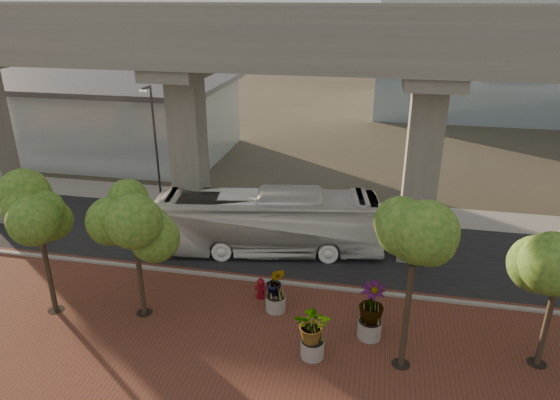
# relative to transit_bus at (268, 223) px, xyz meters

# --- Properties ---
(ground) EXTENTS (160.00, 160.00, 0.00)m
(ground) POSITION_rel_transit_bus_xyz_m (1.54, -1.15, -1.67)
(ground) COLOR #343026
(ground) RESTS_ON ground
(brick_plaza) EXTENTS (70.00, 13.00, 0.06)m
(brick_plaza) POSITION_rel_transit_bus_xyz_m (1.54, -9.15, -1.64)
(brick_plaza) COLOR brown
(brick_plaza) RESTS_ON ground
(asphalt_road) EXTENTS (90.00, 8.00, 0.04)m
(asphalt_road) POSITION_rel_transit_bus_xyz_m (1.54, 0.85, -1.65)
(asphalt_road) COLOR black
(asphalt_road) RESTS_ON ground
(curb_strip) EXTENTS (70.00, 0.25, 0.16)m
(curb_strip) POSITION_rel_transit_bus_xyz_m (1.54, -3.15, -1.59)
(curb_strip) COLOR gray
(curb_strip) RESTS_ON ground
(far_sidewalk) EXTENTS (90.00, 3.00, 0.06)m
(far_sidewalk) POSITION_rel_transit_bus_xyz_m (1.54, 6.35, -1.64)
(far_sidewalk) COLOR gray
(far_sidewalk) RESTS_ON ground
(transit_viaduct) EXTENTS (72.00, 5.60, 12.40)m
(transit_viaduct) POSITION_rel_transit_bus_xyz_m (1.54, 0.85, 5.62)
(transit_viaduct) COLOR gray
(transit_viaduct) RESTS_ON ground
(station_pavilion) EXTENTS (23.00, 13.00, 6.30)m
(station_pavilion) POSITION_rel_transit_bus_xyz_m (-18.46, 14.85, 1.55)
(station_pavilion) COLOR #AEC0C7
(station_pavilion) RESTS_ON ground
(transit_bus) EXTENTS (12.27, 4.73, 3.34)m
(transit_bus) POSITION_rel_transit_bus_xyz_m (0.00, 0.00, 0.00)
(transit_bus) COLOR white
(transit_bus) RESTS_ON ground
(fire_hydrant) EXTENTS (0.51, 0.46, 1.01)m
(fire_hydrant) POSITION_rel_transit_bus_xyz_m (0.69, -4.48, -1.12)
(fire_hydrant) COLOR maroon
(fire_hydrant) RESTS_ON ground
(planter_front) EXTENTS (2.00, 2.00, 2.20)m
(planter_front) POSITION_rel_transit_bus_xyz_m (3.54, -7.96, -0.27)
(planter_front) COLOR #ADA59D
(planter_front) RESTS_ON ground
(planter_right) EXTENTS (2.33, 2.33, 2.49)m
(planter_right) POSITION_rel_transit_bus_xyz_m (5.62, -6.36, -0.10)
(planter_right) COLOR #AAA49A
(planter_right) RESTS_ON ground
(planter_left) EXTENTS (1.93, 1.93, 2.13)m
(planter_left) POSITION_rel_transit_bus_xyz_m (1.56, -5.31, -0.32)
(planter_left) COLOR #9E9A8F
(planter_left) RESTS_ON ground
(street_tree_far_west) EXTENTS (3.29, 3.29, 6.03)m
(street_tree_far_west) POSITION_rel_transit_bus_xyz_m (-7.84, -7.24, 2.90)
(street_tree_far_west) COLOR #413325
(street_tree_far_west) RESTS_ON ground
(street_tree_near_west) EXTENTS (3.46, 3.46, 5.83)m
(street_tree_near_west) POSITION_rel_transit_bus_xyz_m (-3.96, -6.67, 2.63)
(street_tree_near_west) COLOR #413325
(street_tree_near_west) RESTS_ON ground
(street_tree_near_east) EXTENTS (3.40, 3.40, 6.78)m
(street_tree_near_east) POSITION_rel_transit_bus_xyz_m (6.85, -7.75, 3.59)
(street_tree_near_east) COLOR #413325
(street_tree_near_east) RESTS_ON ground
(streetlamp_west) EXTENTS (0.39, 1.13, 7.81)m
(streetlamp_west) POSITION_rel_transit_bus_xyz_m (-8.04, 4.24, 2.90)
(streetlamp_west) COLOR #2F2F34
(streetlamp_west) RESTS_ON ground
(streetlamp_east) EXTENTS (0.40, 1.18, 8.11)m
(streetlamp_east) POSITION_rel_transit_bus_xyz_m (8.07, 5.14, 3.07)
(streetlamp_east) COLOR #323237
(streetlamp_east) RESTS_ON ground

